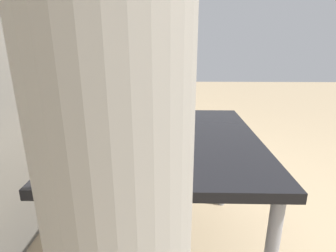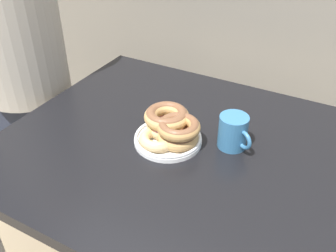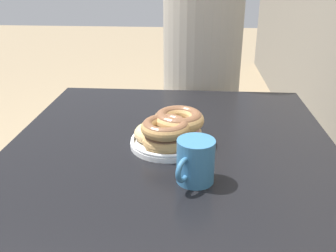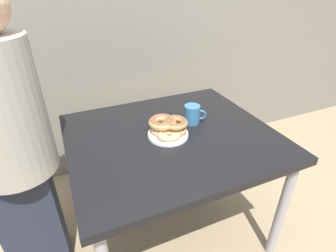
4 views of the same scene
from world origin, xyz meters
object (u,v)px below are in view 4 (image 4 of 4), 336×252
(coffee_mug, at_px, (192,114))
(dining_table, at_px, (172,145))
(donut_plate, at_px, (168,128))
(person_figure, at_px, (10,144))

(coffee_mug, bearing_deg, dining_table, -156.86)
(dining_table, relative_size, coffee_mug, 9.16)
(donut_plate, relative_size, coffee_mug, 2.04)
(person_figure, bearing_deg, coffee_mug, -1.51)
(dining_table, xyz_separation_m, person_figure, (-0.74, 0.09, 0.16))
(person_figure, bearing_deg, dining_table, -6.95)
(donut_plate, bearing_deg, person_figure, 172.52)
(dining_table, bearing_deg, donut_plate, -170.06)
(donut_plate, height_order, coffee_mug, coffee_mug)
(coffee_mug, height_order, person_figure, person_figure)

